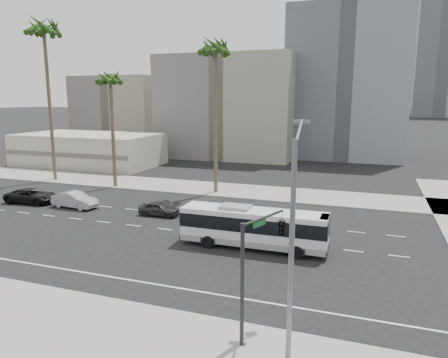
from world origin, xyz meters
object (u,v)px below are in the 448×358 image
at_px(city_bus, 253,226).
at_px(car_b, 75,200).
at_px(streetlight_corner, 293,231).
at_px(palm_near, 215,52).
at_px(car_c, 31,196).
at_px(palm_far, 44,33).
at_px(car_a, 159,209).
at_px(traffic_signal, 278,230).
at_px(palm_mid, 110,81).

distance_m(city_bus, car_b, 20.28).
xyz_separation_m(streetlight_corner, palm_near, (-13.69, 27.48, 10.04)).
bearing_deg(car_c, palm_far, 24.67).
xyz_separation_m(car_a, streetlight_corner, (15.35, -17.02, 4.84)).
height_order(traffic_signal, palm_near, palm_near).
relative_size(car_b, car_c, 0.89).
distance_m(city_bus, traffic_signal, 10.80).
bearing_deg(car_a, palm_mid, 48.33).
distance_m(city_bus, palm_mid, 28.12).
bearing_deg(palm_near, car_b, -135.52).
distance_m(traffic_signal, palm_far, 45.23).
bearing_deg(palm_near, city_bus, -60.64).
relative_size(car_a, car_b, 0.80).
xyz_separation_m(car_b, palm_far, (-11.60, 10.50, 17.73)).
distance_m(city_bus, palm_far, 38.74).
bearing_deg(city_bus, car_b, 165.43).
xyz_separation_m(car_c, palm_mid, (3.74, 9.51, 11.90)).
bearing_deg(city_bus, palm_mid, 145.39).
bearing_deg(palm_near, car_a, -99.00).
xyz_separation_m(palm_near, palm_far, (-22.48, -0.19, 3.00)).
distance_m(car_b, palm_far, 23.64).
bearing_deg(palm_far, traffic_signal, -35.50).
bearing_deg(car_c, car_a, -94.98).
bearing_deg(traffic_signal, palm_mid, 157.10).
distance_m(palm_near, palm_mid, 13.01).
height_order(car_a, palm_mid, palm_mid).
distance_m(car_b, palm_mid, 15.34).
relative_size(traffic_signal, palm_mid, 0.40).
xyz_separation_m(streetlight_corner, traffic_signal, (-1.09, 2.28, -0.76)).
xyz_separation_m(city_bus, car_c, (-25.16, 4.98, -0.85)).
bearing_deg(car_b, city_bus, -99.72).
distance_m(car_c, streetlight_corner, 34.80).
height_order(car_a, palm_near, palm_near).
relative_size(car_a, palm_far, 0.19).
relative_size(car_a, palm_mid, 0.27).
height_order(car_c, traffic_signal, traffic_signal).
distance_m(city_bus, palm_near, 22.68).
bearing_deg(car_c, palm_near, -62.64).
relative_size(city_bus, palm_far, 0.52).
distance_m(car_c, palm_near, 24.49).
bearing_deg(traffic_signal, city_bus, 132.45).
distance_m(car_a, streetlight_corner, 23.42).
bearing_deg(city_bus, car_a, 153.24).
xyz_separation_m(car_a, palm_far, (-20.82, 10.27, 17.87)).
bearing_deg(palm_near, palm_far, -179.51).
xyz_separation_m(traffic_signal, palm_mid, (-25.24, 24.09, 7.92)).
xyz_separation_m(car_a, palm_mid, (-10.98, 9.35, 12.00)).
height_order(car_a, car_b, car_b).
bearing_deg(streetlight_corner, palm_near, 110.50).
bearing_deg(car_b, car_c, 93.70).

